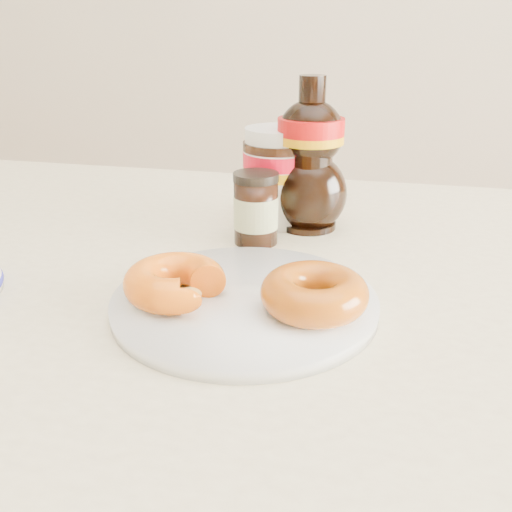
% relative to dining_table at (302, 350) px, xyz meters
% --- Properties ---
extents(dining_table, '(1.40, 0.90, 0.75)m').
position_rel_dining_table_xyz_m(dining_table, '(0.00, 0.00, 0.00)').
color(dining_table, '#F9EBBE').
rests_on(dining_table, ground).
extents(plate, '(0.26, 0.26, 0.01)m').
position_rel_dining_table_xyz_m(plate, '(-0.05, -0.07, 0.09)').
color(plate, white).
rests_on(plate, dining_table).
extents(donut_bitten, '(0.12, 0.12, 0.03)m').
position_rel_dining_table_xyz_m(donut_bitten, '(-0.11, -0.09, 0.11)').
color(donut_bitten, '#E8590D').
rests_on(donut_bitten, plate).
extents(donut_whole, '(0.13, 0.13, 0.04)m').
position_rel_dining_table_xyz_m(donut_whole, '(0.02, -0.08, 0.11)').
color(donut_whole, '#934109').
rests_on(donut_whole, plate).
extents(nutella_jar, '(0.09, 0.09, 0.13)m').
position_rel_dining_table_xyz_m(nutella_jar, '(-0.07, 0.19, 0.15)').
color(nutella_jar, white).
rests_on(nutella_jar, dining_table).
extents(syrup_bottle, '(0.13, 0.12, 0.20)m').
position_rel_dining_table_xyz_m(syrup_bottle, '(-0.02, 0.18, 0.18)').
color(syrup_bottle, black).
rests_on(syrup_bottle, dining_table).
extents(dark_jar, '(0.06, 0.06, 0.09)m').
position_rel_dining_table_xyz_m(dark_jar, '(-0.08, 0.11, 0.13)').
color(dark_jar, black).
rests_on(dark_jar, dining_table).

